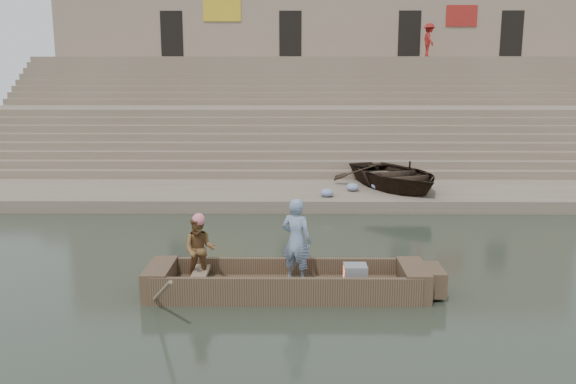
{
  "coord_description": "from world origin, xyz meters",
  "views": [
    {
      "loc": [
        -1.81,
        -12.35,
        4.42
      ],
      "look_at": [
        -1.95,
        2.59,
        1.4
      ],
      "focal_mm": 37.33,
      "sensor_mm": 36.0,
      "label": 1
    }
  ],
  "objects_px": {
    "standing_man": "(296,241)",
    "rowing_man": "(200,250)",
    "pedestrian": "(429,40)",
    "main_rowboat": "(286,289)",
    "television": "(355,274)",
    "beached_rowboat": "(395,175)"
  },
  "relations": [
    {
      "from": "television",
      "to": "beached_rowboat",
      "type": "relative_size",
      "value": 0.1
    },
    {
      "from": "rowing_man",
      "to": "pedestrian",
      "type": "distance_m",
      "value": 25.45
    },
    {
      "from": "television",
      "to": "main_rowboat",
      "type": "bearing_deg",
      "value": 180.0
    },
    {
      "from": "television",
      "to": "beached_rowboat",
      "type": "bearing_deg",
      "value": 75.86
    },
    {
      "from": "rowing_man",
      "to": "main_rowboat",
      "type": "bearing_deg",
      "value": -1.87
    },
    {
      "from": "main_rowboat",
      "to": "pedestrian",
      "type": "bearing_deg",
      "value": 71.53
    },
    {
      "from": "rowing_man",
      "to": "pedestrian",
      "type": "bearing_deg",
      "value": 68.94
    },
    {
      "from": "main_rowboat",
      "to": "television",
      "type": "height_order",
      "value": "television"
    },
    {
      "from": "standing_man",
      "to": "rowing_man",
      "type": "relative_size",
      "value": 1.27
    },
    {
      "from": "pedestrian",
      "to": "television",
      "type": "bearing_deg",
      "value": 160.88
    },
    {
      "from": "standing_man",
      "to": "main_rowboat",
      "type": "bearing_deg",
      "value": 58.83
    },
    {
      "from": "main_rowboat",
      "to": "television",
      "type": "relative_size",
      "value": 10.87
    },
    {
      "from": "standing_man",
      "to": "beached_rowboat",
      "type": "bearing_deg",
      "value": -86.07
    },
    {
      "from": "television",
      "to": "rowing_man",
      "type": "bearing_deg",
      "value": 178.22
    },
    {
      "from": "standing_man",
      "to": "pedestrian",
      "type": "relative_size",
      "value": 0.93
    },
    {
      "from": "main_rowboat",
      "to": "pedestrian",
      "type": "xyz_separation_m",
      "value": [
        7.72,
        23.13,
        6.02
      ]
    },
    {
      "from": "standing_man",
      "to": "rowing_man",
      "type": "distance_m",
      "value": 1.96
    },
    {
      "from": "beached_rowboat",
      "to": "rowing_man",
      "type": "bearing_deg",
      "value": -142.53
    },
    {
      "from": "main_rowboat",
      "to": "beached_rowboat",
      "type": "xyz_separation_m",
      "value": [
        3.68,
        9.17,
        0.77
      ]
    },
    {
      "from": "rowing_man",
      "to": "beached_rowboat",
      "type": "relative_size",
      "value": 0.3
    },
    {
      "from": "standing_man",
      "to": "television",
      "type": "xyz_separation_m",
      "value": [
        1.17,
        -0.13,
        -0.67
      ]
    },
    {
      "from": "rowing_man",
      "to": "pedestrian",
      "type": "relative_size",
      "value": 0.73
    }
  ]
}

